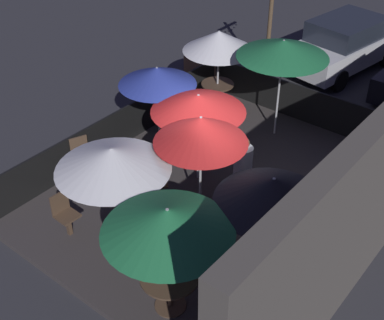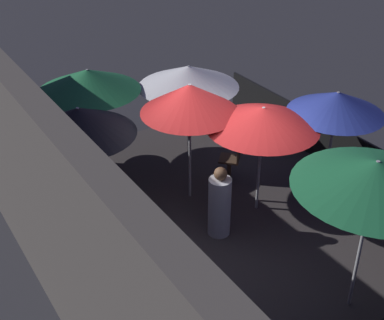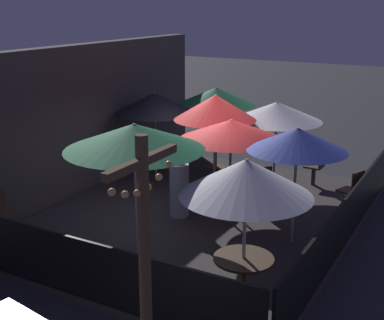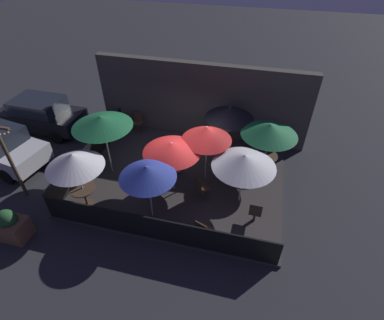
{
  "view_description": "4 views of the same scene",
  "coord_description": "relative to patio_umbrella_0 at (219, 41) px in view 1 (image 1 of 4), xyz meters",
  "views": [
    {
      "loc": [
        7.41,
        5.22,
        7.32
      ],
      "look_at": [
        0.71,
        -0.17,
        1.26
      ],
      "focal_mm": 50.0,
      "sensor_mm": 36.0,
      "label": 1
    },
    {
      "loc": [
        -6.36,
        4.76,
        6.06
      ],
      "look_at": [
        0.21,
        0.56,
        1.4
      ],
      "focal_mm": 50.0,
      "sensor_mm": 36.0,
      "label": 2
    },
    {
      "loc": [
        -9.13,
        -4.83,
        4.34
      ],
      "look_at": [
        0.41,
        0.47,
        1.1
      ],
      "focal_mm": 50.0,
      "sensor_mm": 36.0,
      "label": 3
    },
    {
      "loc": [
        2.49,
        -8.26,
        7.93
      ],
      "look_at": [
        0.41,
        0.02,
        1.03
      ],
      "focal_mm": 28.0,
      "sensor_mm": 36.0,
      "label": 4
    }
  ],
  "objects": [
    {
      "name": "patio_umbrella_5",
      "position": [
        0.06,
        1.85,
        0.32
      ],
      "size": [
        2.14,
        2.14,
        2.48
      ],
      "color": "#B2B2B7",
      "rests_on": "patio_deck"
    },
    {
      "name": "patio_umbrella_3",
      "position": [
        2.4,
        0.08,
        -0.02
      ],
      "size": [
        1.76,
        1.76,
        2.15
      ],
      "color": "#B2B2B7",
      "rests_on": "patio_deck"
    },
    {
      "name": "patio_umbrella_6",
      "position": [
        2.72,
        1.49,
        -0.07
      ],
      "size": [
        1.98,
        1.98,
        2.08
      ],
      "color": "#B2B2B7",
      "rests_on": "patio_deck"
    },
    {
      "name": "light_post",
      "position": [
        -2.48,
        -0.03,
        -0.26
      ],
      "size": [
        1.1,
        0.12,
        3.21
      ],
      "color": "brown",
      "rests_on": "ground_plane"
    },
    {
      "name": "patio_chair_0",
      "position": [
        4.27,
        -0.54,
        -1.43
      ],
      "size": [
        0.52,
        0.52,
        0.96
      ],
      "rotation": [
        0.0,
        0.0,
        1.19
      ],
      "color": "#4C3828",
      "rests_on": "patio_deck"
    },
    {
      "name": "patio_umbrella_7",
      "position": [
        5.14,
        1.47,
        -0.15
      ],
      "size": [
        2.1,
        2.1,
        2.04
      ],
      "color": "#B2B2B7",
      "rests_on": "patio_deck"
    },
    {
      "name": "planter_box",
      "position": [
        -1.58,
        -1.71,
        -1.57
      ],
      "size": [
        0.99,
        0.69,
        1.14
      ],
      "color": "brown",
      "rests_on": "ground_plane"
    },
    {
      "name": "patio_umbrella_4",
      "position": [
        4.25,
        4.21,
        -0.05
      ],
      "size": [
        1.93,
        1.93,
        2.15
      ],
      "color": "#B2B2B7",
      "rests_on": "patio_deck"
    },
    {
      "name": "ground_plane",
      "position": [
        2.84,
        2.17,
        -2.08
      ],
      "size": [
        60.0,
        60.0,
        0.0
      ],
      "primitive_type": "plane",
      "color": "#2D2D33"
    },
    {
      "name": "fence_front",
      "position": [
        2.84,
        -0.79,
        -1.48
      ],
      "size": [
        7.44,
        0.05,
        0.95
      ],
      "color": "black",
      "rests_on": "patio_deck"
    },
    {
      "name": "patio_chair_1",
      "position": [
        5.73,
        0.62,
        -1.46
      ],
      "size": [
        0.42,
        0.42,
        0.92
      ],
      "rotation": [
        0.0,
        0.0,
        1.53
      ],
      "color": "#4C3828",
      "rests_on": "patio_deck"
    },
    {
      "name": "dining_table_1",
      "position": [
        5.84,
        3.37,
        -1.37
      ],
      "size": [
        0.98,
        0.98,
        0.73
      ],
      "color": "#4C3828",
      "rests_on": "patio_deck"
    },
    {
      "name": "dining_table_0",
      "position": [
        -0.0,
        -0.0,
        -1.35
      ],
      "size": [
        0.86,
        0.86,
        0.77
      ],
      "color": "#4C3828",
      "rests_on": "patio_deck"
    },
    {
      "name": "patio_chair_2",
      "position": [
        3.8,
        1.28,
        -1.46
      ],
      "size": [
        0.57,
        0.57,
        0.91
      ],
      "rotation": [
        0.0,
        0.0,
        0.8
      ],
      "color": "#4C3828",
      "rests_on": "patio_deck"
    },
    {
      "name": "patio_umbrella_0",
      "position": [
        0.0,
        0.0,
        0.0
      ],
      "size": [
        1.83,
        1.83,
        2.22
      ],
      "color": "#B2B2B7",
      "rests_on": "patio_deck"
    },
    {
      "name": "patio_umbrella_2",
      "position": [
        3.73,
        2.34,
        0.11
      ],
      "size": [
        1.77,
        1.77,
        2.33
      ],
      "color": "#B2B2B7",
      "rests_on": "patio_deck"
    },
    {
      "name": "patio_umbrella_1",
      "position": [
        5.84,
        3.37,
        -0.05
      ],
      "size": [
        2.07,
        2.07,
        2.13
      ],
      "color": "#B2B2B7",
      "rests_on": "patio_deck"
    },
    {
      "name": "fence_side_left",
      "position": [
        -0.94,
        2.17,
        -1.48
      ],
      "size": [
        0.05,
        5.79,
        0.95
      ],
      "color": "black",
      "rests_on": "patio_deck"
    },
    {
      "name": "patio_deck",
      "position": [
        2.84,
        2.17,
        -2.02
      ],
      "size": [
        7.64,
        5.99,
        0.12
      ],
      "color": "#383333",
      "rests_on": "ground_plane"
    },
    {
      "name": "building_wall",
      "position": [
        2.84,
        5.39,
        -0.36
      ],
      "size": [
        9.24,
        0.36,
        3.44
      ],
      "color": "#4C4742",
      "rests_on": "ground_plane"
    },
    {
      "name": "parked_car_0",
      "position": [
        -4.65,
        1.39,
        -1.23
      ],
      "size": [
        4.28,
        2.34,
        1.62
      ],
      "rotation": [
        0.0,
        0.0,
        -0.16
      ],
      "color": "silver",
      "rests_on": "ground_plane"
    },
    {
      "name": "patron_0",
      "position": [
        2.5,
        2.52,
        -1.36
      ],
      "size": [
        0.51,
        0.51,
        1.33
      ],
      "rotation": [
        0.0,
        0.0,
        1.21
      ],
      "color": "silver",
      "rests_on": "patio_deck"
    }
  ]
}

